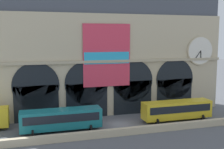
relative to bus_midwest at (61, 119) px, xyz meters
The scene contains 5 objects.
ground_plane 8.87m from the bus_midwest, ahead, with size 200.00×200.00×0.00m, color #54565B.
quay_parapet_wall 9.56m from the bus_midwest, 23.83° to the right, with size 90.00×0.70×0.97m, color #BCAD8C.
station_building 14.34m from the bus_midwest, 41.66° to the left, with size 40.77×4.44×21.10m.
bus_midwest is the anchor object (origin of this frame).
bus_mideast 17.72m from the bus_midwest, ahead, with size 11.00×3.25×3.10m.
Camera 1 is at (-12.51, -38.26, 12.94)m, focal length 44.78 mm.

